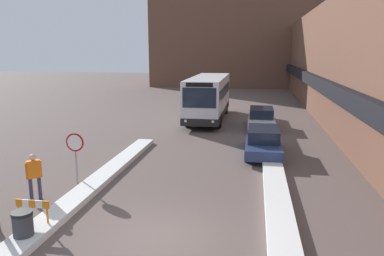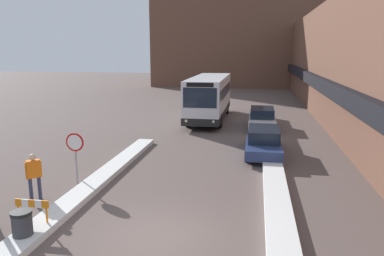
{
  "view_description": "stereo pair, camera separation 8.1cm",
  "coord_description": "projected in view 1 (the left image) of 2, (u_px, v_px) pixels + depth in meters",
  "views": [
    {
      "loc": [
        2.66,
        -9.77,
        5.39
      ],
      "look_at": [
        -0.05,
        6.45,
        1.97
      ],
      "focal_mm": 35.0,
      "sensor_mm": 36.0,
      "label": 1
    },
    {
      "loc": [
        2.74,
        -9.75,
        5.39
      ],
      "look_at": [
        -0.05,
        6.45,
        1.97
      ],
      "focal_mm": 35.0,
      "sensor_mm": 36.0,
      "label": 2
    }
  ],
  "objects": [
    {
      "name": "ground_plane",
      "position": [
        157.0,
        238.0,
        10.96
      ],
      "size": [
        160.0,
        160.0,
        0.0
      ],
      "primitive_type": "plane",
      "color": "brown"
    },
    {
      "name": "building_row_right",
      "position": [
        343.0,
        62.0,
        31.61
      ],
      "size": [
        5.5,
        60.0,
        8.94
      ],
      "color": "brown",
      "rests_on": "ground_plane"
    },
    {
      "name": "building_backdrop_far",
      "position": [
        239.0,
        30.0,
        56.43
      ],
      "size": [
        26.0,
        8.0,
        16.81
      ],
      "color": "brown",
      "rests_on": "ground_plane"
    },
    {
      "name": "snow_bank_left",
      "position": [
        82.0,
        194.0,
        14.03
      ],
      "size": [
        0.9,
        16.91,
        0.23
      ],
      "color": "silver",
      "rests_on": "ground_plane"
    },
    {
      "name": "snow_bank_right",
      "position": [
        279.0,
        209.0,
        12.57
      ],
      "size": [
        0.9,
        17.66,
        0.3
      ],
      "color": "silver",
      "rests_on": "ground_plane"
    },
    {
      "name": "city_bus",
      "position": [
        209.0,
        97.0,
        29.38
      ],
      "size": [
        2.58,
        10.13,
        3.38
      ],
      "color": "silver",
      "rests_on": "ground_plane"
    },
    {
      "name": "parked_car_front",
      "position": [
        263.0,
        141.0,
        19.73
      ],
      "size": [
        1.84,
        4.87,
        1.39
      ],
      "color": "navy",
      "rests_on": "ground_plane"
    },
    {
      "name": "parked_car_middle",
      "position": [
        261.0,
        118.0,
        26.51
      ],
      "size": [
        1.87,
        4.72,
        1.4
      ],
      "color": "silver",
      "rests_on": "ground_plane"
    },
    {
      "name": "stop_sign",
      "position": [
        75.0,
        147.0,
        15.15
      ],
      "size": [
        0.76,
        0.08,
        2.13
      ],
      "color": "gray",
      "rests_on": "ground_plane"
    },
    {
      "name": "pedestrian",
      "position": [
        34.0,
        173.0,
        13.55
      ],
      "size": [
        0.49,
        0.48,
        1.74
      ],
      "rotation": [
        0.0,
        0.0,
        0.76
      ],
      "color": "#333851",
      "rests_on": "ground_plane"
    },
    {
      "name": "trash_bin",
      "position": [
        23.0,
        227.0,
        10.59
      ],
      "size": [
        0.59,
        0.59,
        0.95
      ],
      "color": "#38383D",
      "rests_on": "ground_plane"
    },
    {
      "name": "construction_barricade",
      "position": [
        33.0,
        208.0,
        11.39
      ],
      "size": [
        1.1,
        0.06,
        0.94
      ],
      "color": "orange",
      "rests_on": "ground_plane"
    }
  ]
}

